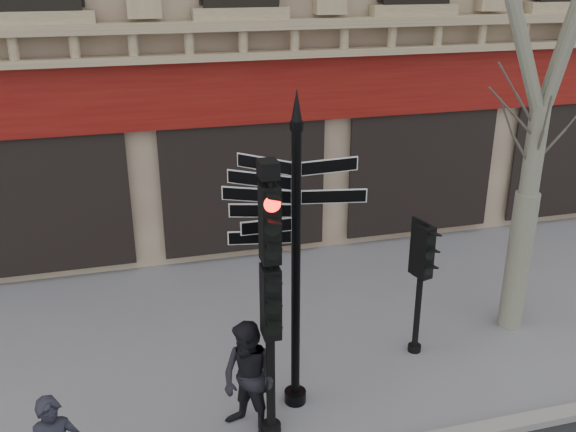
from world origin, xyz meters
name	(u,v)px	position (x,y,z in m)	size (l,w,h in m)	color
ground	(314,395)	(0.00, 0.00, 0.00)	(80.00, 80.00, 0.00)	slate
fingerpost	(296,205)	(-0.31, -0.06, 3.05)	(2.45, 2.45, 4.55)	black
traffic_signal_main	(269,272)	(-0.80, -0.60, 2.43)	(0.43, 0.31, 3.84)	black
traffic_signal_secondary	(421,265)	(1.94, 0.68, 1.56)	(0.43, 0.35, 2.24)	black
pedestrian_b	(249,380)	(-1.07, -0.51, 0.83)	(0.81, 0.63, 1.67)	black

